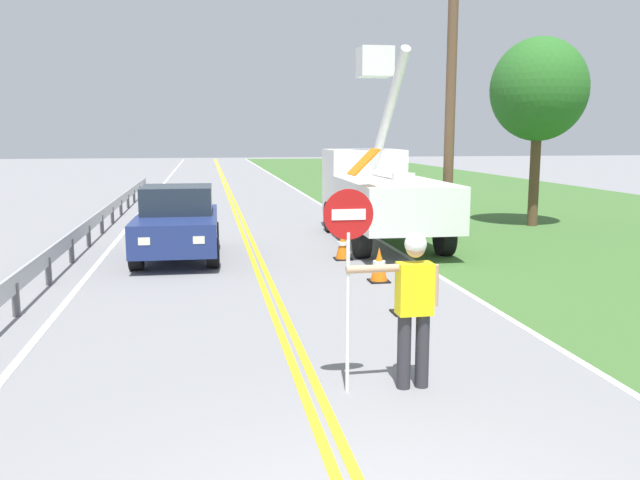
% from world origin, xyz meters
% --- Properties ---
extents(grass_verge_right, '(16.00, 110.00, 0.01)m').
position_xyz_m(grass_verge_right, '(11.60, 20.00, 0.00)').
color(grass_verge_right, '#3D662D').
rests_on(grass_verge_right, ground).
extents(centerline_yellow_left, '(0.11, 110.00, 0.01)m').
position_xyz_m(centerline_yellow_left, '(-0.09, 20.00, 0.01)').
color(centerline_yellow_left, yellow).
rests_on(centerline_yellow_left, ground).
extents(centerline_yellow_right, '(0.11, 110.00, 0.01)m').
position_xyz_m(centerline_yellow_right, '(0.09, 20.00, 0.01)').
color(centerline_yellow_right, yellow).
rests_on(centerline_yellow_right, ground).
extents(edge_line_right, '(0.12, 110.00, 0.01)m').
position_xyz_m(edge_line_right, '(3.60, 20.00, 0.01)').
color(edge_line_right, silver).
rests_on(edge_line_right, ground).
extents(edge_line_left, '(0.12, 110.00, 0.01)m').
position_xyz_m(edge_line_left, '(-3.60, 20.00, 0.01)').
color(edge_line_left, silver).
rests_on(edge_line_left, ground).
extents(flagger_worker, '(1.09, 0.25, 1.83)m').
position_xyz_m(flagger_worker, '(1.18, 3.16, 1.05)').
color(flagger_worker, '#2D2D33').
rests_on(flagger_worker, ground).
extents(stop_sign_paddle, '(0.56, 0.04, 2.33)m').
position_xyz_m(stop_sign_paddle, '(0.41, 3.15, 1.71)').
color(stop_sign_paddle, silver).
rests_on(stop_sign_paddle, ground).
extents(utility_bucket_truck, '(2.76, 6.84, 5.29)m').
position_xyz_m(utility_bucket_truck, '(3.57, 13.76, 1.41)').
color(utility_bucket_truck, white).
rests_on(utility_bucket_truck, ground).
extents(oncoming_sedan_nearest, '(1.98, 4.14, 1.70)m').
position_xyz_m(oncoming_sedan_nearest, '(-1.81, 11.96, 0.83)').
color(oncoming_sedan_nearest, navy).
rests_on(oncoming_sedan_nearest, ground).
extents(utility_pole_near, '(1.80, 0.28, 7.87)m').
position_xyz_m(utility_pole_near, '(5.59, 13.80, 4.12)').
color(utility_pole_near, brown).
rests_on(utility_pole_near, ground).
extents(traffic_cone_lead, '(0.40, 0.40, 0.70)m').
position_xyz_m(traffic_cone_lead, '(2.04, 6.27, 0.34)').
color(traffic_cone_lead, orange).
rests_on(traffic_cone_lead, ground).
extents(traffic_cone_mid, '(0.40, 0.40, 0.70)m').
position_xyz_m(traffic_cone_mid, '(2.24, 8.63, 0.34)').
color(traffic_cone_mid, orange).
rests_on(traffic_cone_mid, ground).
extents(traffic_cone_tail, '(0.40, 0.40, 0.70)m').
position_xyz_m(traffic_cone_tail, '(2.01, 11.08, 0.34)').
color(traffic_cone_tail, orange).
rests_on(traffic_cone_tail, ground).
extents(guardrail_left_shoulder, '(0.10, 32.00, 0.71)m').
position_xyz_m(guardrail_left_shoulder, '(-4.20, 15.16, 0.52)').
color(guardrail_left_shoulder, '#9EA0A3').
rests_on(guardrail_left_shoulder, ground).
extents(roadside_tree_verge, '(3.00, 3.00, 5.90)m').
position_xyz_m(roadside_tree_verge, '(9.20, 15.70, 4.27)').
color(roadside_tree_verge, brown).
rests_on(roadside_tree_verge, ground).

